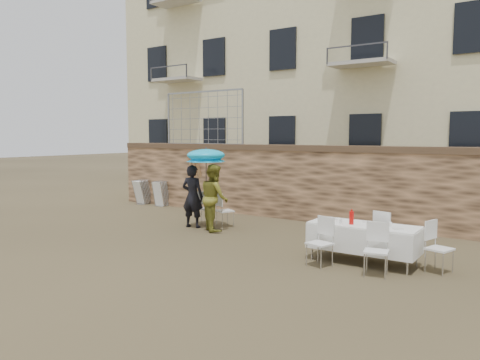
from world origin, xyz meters
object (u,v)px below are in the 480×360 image
Objects in this scene: man_suit at (193,196)px; umbrella at (206,158)px; soda_bottle at (351,218)px; table_chair_front_left at (320,242)px; couple_chair_left at (205,208)px; couple_chair_right at (225,210)px; table_chair_back at (386,233)px; table_chair_side at (440,247)px; banquet_table at (364,226)px; woman_dress at (214,197)px; chair_stack_right at (164,193)px; table_chair_front_right at (376,250)px; chair_stack_left at (146,191)px.

umbrella is at bearing -176.37° from man_suit.
table_chair_front_left is at bearing -123.69° from soda_bottle.
couple_chair_left and couple_chair_right have the same top height.
table_chair_back and table_chair_side have the same top height.
table_chair_side is at bearing -7.87° from umbrella.
table_chair_front_left is 2.17m from table_chair_side.
woman_dress is at bearing 169.04° from banquet_table.
couple_chair_left is 0.70m from couple_chair_right.
table_chair_front_left is 8.96m from chair_stack_right.
couple_chair_right is 1.00× the size of table_chair_front_right.
table_chair_front_left and table_chair_front_right have the same top height.
soda_bottle is 9.91m from chair_stack_left.
umbrella reaches higher than man_suit.
couple_chair_right is 5.96m from table_chair_side.
chair_stack_right is (-9.96, 3.26, -0.02)m from table_chair_side.
soda_bottle reaches higher than banquet_table.
couple_chair_left is at bearing 162.55° from soda_bottle.
couple_chair_left is (-0.40, 0.45, -1.45)m from umbrella.
table_chair_front_right is at bearing 114.13° from table_chair_back.
umbrella reaches higher than table_chair_back.
couple_chair_right reaches higher than chair_stack_right.
woman_dress is 0.87× the size of umbrella.
banquet_table is 0.94m from table_chair_front_right.
table_chair_back is at bearing 75.96° from banquet_table.
woman_dress reaches higher than couple_chair_right.
umbrella is at bearing 168.67° from banquet_table.
couple_chair_left is 5.17m from soda_bottle.
couple_chair_left is 1.00× the size of couple_chair_right.
chair_stack_right is (-3.44, 2.51, -0.40)m from man_suit.
couple_chair_right is 1.04× the size of chair_stack_left.
soda_bottle is at bearing 127.68° from table_chair_front_right.
chair_stack_left is (-9.46, 3.36, -0.27)m from banquet_table.
woman_dress is at bearing -15.95° from umbrella.
table_chair_front_left is at bearing 137.45° from couple_chair_left.
table_chair_front_right and table_chair_back have the same top height.
couple_chair_right is 0.46× the size of banquet_table.
chair_stack_right is at bearing -46.50° from man_suit.
table_chair_front_left is 1.10m from table_chair_front_right.
umbrella is at bearing 150.28° from table_chair_front_right.
table_chair_front_right reaches higher than banquet_table.
table_chair_back is 1.00× the size of table_chair_side.
woman_dress is at bearing -30.91° from chair_stack_right.
table_chair_side is at bearing 31.64° from table_chair_front_right.
couple_chair_left is 3.69× the size of soda_bottle.
umbrella reaches higher than couple_chair_left.
table_chair_front_left is (4.52, -1.60, -0.38)m from man_suit.
couple_chair_left is at bearing -29.66° from chair_stack_right.
table_chair_side is at bearing 162.92° from table_chair_back.
man_suit is 5.85m from table_chair_front_right.
chair_stack_right is at bearing 167.94° from table_chair_front_left.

